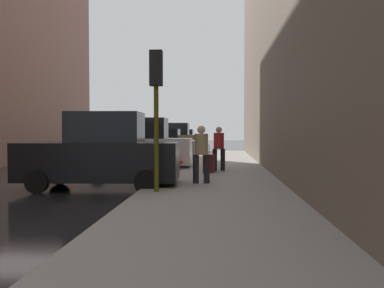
{
  "coord_description": "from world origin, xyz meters",
  "views": [
    {
      "loc": [
        6.1,
        -12.83,
        1.73
      ],
      "look_at": [
        4.83,
        7.15,
        1.07
      ],
      "focal_mm": 40.0,
      "sensor_mm": 36.0,
      "label": 1
    }
  ],
  "objects_px": {
    "parked_black_suv": "(101,154)",
    "rolling_suitcase": "(209,163)",
    "parked_gray_coupe": "(161,145)",
    "pedestrian_in_tan_coat": "(201,151)",
    "parked_blue_sedan": "(181,140)",
    "fire_hydrant": "(178,161)",
    "parked_white_van": "(139,146)",
    "parked_bronze_suv": "(173,139)",
    "traffic_light": "(156,90)",
    "pedestrian_in_red_jacket": "(219,146)"
  },
  "relations": [
    {
      "from": "parked_bronze_suv",
      "to": "pedestrian_in_red_jacket",
      "type": "xyz_separation_m",
      "value": [
        3.45,
        -15.0,
        0.07
      ]
    },
    {
      "from": "fire_hydrant",
      "to": "pedestrian_in_tan_coat",
      "type": "distance_m",
      "value": 4.45
    },
    {
      "from": "parked_black_suv",
      "to": "fire_hydrant",
      "type": "distance_m",
      "value": 4.98
    },
    {
      "from": "parked_blue_sedan",
      "to": "rolling_suitcase",
      "type": "height_order",
      "value": "parked_blue_sedan"
    },
    {
      "from": "parked_white_van",
      "to": "parked_black_suv",
      "type": "bearing_deg",
      "value": -90.0
    },
    {
      "from": "parked_blue_sedan",
      "to": "traffic_light",
      "type": "xyz_separation_m",
      "value": [
        1.85,
        -27.62,
        1.91
      ]
    },
    {
      "from": "parked_gray_coupe",
      "to": "pedestrian_in_tan_coat",
      "type": "relative_size",
      "value": 2.47
    },
    {
      "from": "fire_hydrant",
      "to": "rolling_suitcase",
      "type": "height_order",
      "value": "rolling_suitcase"
    },
    {
      "from": "pedestrian_in_tan_coat",
      "to": "parked_gray_coupe",
      "type": "bearing_deg",
      "value": 103.23
    },
    {
      "from": "pedestrian_in_tan_coat",
      "to": "traffic_light",
      "type": "bearing_deg",
      "value": -120.7
    },
    {
      "from": "parked_black_suv",
      "to": "parked_blue_sedan",
      "type": "xyz_separation_m",
      "value": [
        0.0,
        26.16,
        -0.18
      ]
    },
    {
      "from": "parked_gray_coupe",
      "to": "fire_hydrant",
      "type": "height_order",
      "value": "parked_gray_coupe"
    },
    {
      "from": "parked_gray_coupe",
      "to": "rolling_suitcase",
      "type": "distance_m",
      "value": 9.71
    },
    {
      "from": "parked_gray_coupe",
      "to": "pedestrian_in_tan_coat",
      "type": "xyz_separation_m",
      "value": [
        2.93,
        -12.45,
        0.26
      ]
    },
    {
      "from": "parked_black_suv",
      "to": "traffic_light",
      "type": "relative_size",
      "value": 1.29
    },
    {
      "from": "parked_white_van",
      "to": "parked_blue_sedan",
      "type": "height_order",
      "value": "parked_white_van"
    },
    {
      "from": "parked_bronze_suv",
      "to": "traffic_light",
      "type": "bearing_deg",
      "value": -84.91
    },
    {
      "from": "traffic_light",
      "to": "rolling_suitcase",
      "type": "xyz_separation_m",
      "value": [
        1.23,
        5.07,
        -2.27
      ]
    },
    {
      "from": "parked_black_suv",
      "to": "parked_gray_coupe",
      "type": "height_order",
      "value": "parked_black_suv"
    },
    {
      "from": "parked_bronze_suv",
      "to": "parked_gray_coupe",
      "type": "bearing_deg",
      "value": -90.0
    },
    {
      "from": "parked_black_suv",
      "to": "pedestrian_in_red_jacket",
      "type": "xyz_separation_m",
      "value": [
        3.45,
        4.34,
        0.07
      ]
    },
    {
      "from": "parked_black_suv",
      "to": "parked_blue_sedan",
      "type": "height_order",
      "value": "parked_black_suv"
    },
    {
      "from": "parked_white_van",
      "to": "parked_gray_coupe",
      "type": "distance_m",
      "value": 6.85
    },
    {
      "from": "parked_bronze_suv",
      "to": "rolling_suitcase",
      "type": "relative_size",
      "value": 4.44
    },
    {
      "from": "parked_blue_sedan",
      "to": "pedestrian_in_tan_coat",
      "type": "distance_m",
      "value": 25.98
    },
    {
      "from": "parked_black_suv",
      "to": "pedestrian_in_tan_coat",
      "type": "bearing_deg",
      "value": 6.75
    },
    {
      "from": "pedestrian_in_tan_coat",
      "to": "rolling_suitcase",
      "type": "height_order",
      "value": "pedestrian_in_tan_coat"
    },
    {
      "from": "parked_blue_sedan",
      "to": "fire_hydrant",
      "type": "height_order",
      "value": "parked_blue_sedan"
    },
    {
      "from": "pedestrian_in_tan_coat",
      "to": "rolling_suitcase",
      "type": "xyz_separation_m",
      "value": [
        0.16,
        3.26,
        -0.61
      ]
    },
    {
      "from": "pedestrian_in_red_jacket",
      "to": "parked_bronze_suv",
      "type": "bearing_deg",
      "value": 102.93
    },
    {
      "from": "pedestrian_in_tan_coat",
      "to": "parked_white_van",
      "type": "bearing_deg",
      "value": 117.57
    },
    {
      "from": "parked_bronze_suv",
      "to": "rolling_suitcase",
      "type": "bearing_deg",
      "value": -78.9
    },
    {
      "from": "parked_bronze_suv",
      "to": "pedestrian_in_tan_coat",
      "type": "height_order",
      "value": "parked_bronze_suv"
    },
    {
      "from": "parked_white_van",
      "to": "parked_bronze_suv",
      "type": "xyz_separation_m",
      "value": [
        -0.0,
        13.38,
        0.0
      ]
    },
    {
      "from": "parked_black_suv",
      "to": "parked_bronze_suv",
      "type": "bearing_deg",
      "value": 90.0
    },
    {
      "from": "rolling_suitcase",
      "to": "fire_hydrant",
      "type": "bearing_deg",
      "value": 141.74
    },
    {
      "from": "parked_white_van",
      "to": "parked_bronze_suv",
      "type": "distance_m",
      "value": 13.38
    },
    {
      "from": "parked_black_suv",
      "to": "rolling_suitcase",
      "type": "bearing_deg",
      "value": 49.42
    },
    {
      "from": "parked_white_van",
      "to": "fire_hydrant",
      "type": "height_order",
      "value": "parked_white_van"
    },
    {
      "from": "parked_white_van",
      "to": "parked_bronze_suv",
      "type": "height_order",
      "value": "same"
    },
    {
      "from": "parked_black_suv",
      "to": "parked_white_van",
      "type": "bearing_deg",
      "value": 90.0
    },
    {
      "from": "parked_black_suv",
      "to": "pedestrian_in_red_jacket",
      "type": "height_order",
      "value": "parked_black_suv"
    },
    {
      "from": "rolling_suitcase",
      "to": "parked_white_van",
      "type": "bearing_deg",
      "value": 142.69
    },
    {
      "from": "parked_black_suv",
      "to": "parked_white_van",
      "type": "height_order",
      "value": "same"
    },
    {
      "from": "parked_blue_sedan",
      "to": "traffic_light",
      "type": "relative_size",
      "value": 1.17
    },
    {
      "from": "parked_blue_sedan",
      "to": "pedestrian_in_red_jacket",
      "type": "relative_size",
      "value": 2.46
    },
    {
      "from": "parked_white_van",
      "to": "pedestrian_in_tan_coat",
      "type": "xyz_separation_m",
      "value": [
        2.93,
        -5.61,
        0.07
      ]
    },
    {
      "from": "parked_black_suv",
      "to": "pedestrian_in_tan_coat",
      "type": "relative_size",
      "value": 2.73
    },
    {
      "from": "parked_black_suv",
      "to": "parked_white_van",
      "type": "distance_m",
      "value": 5.95
    },
    {
      "from": "parked_blue_sedan",
      "to": "pedestrian_in_red_jacket",
      "type": "height_order",
      "value": "pedestrian_in_red_jacket"
    }
  ]
}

